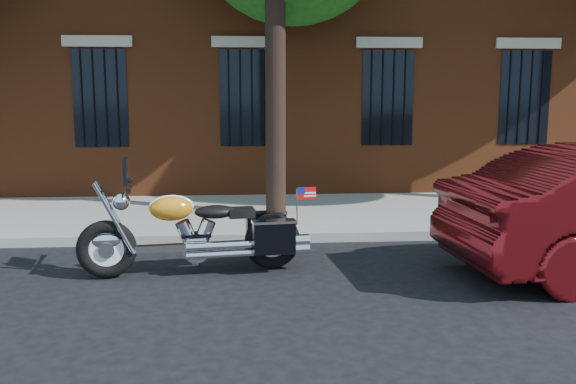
{
  "coord_description": "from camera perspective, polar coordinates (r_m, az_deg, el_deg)",
  "views": [
    {
      "loc": [
        -0.1,
        -8.51,
        2.43
      ],
      "look_at": [
        0.57,
        0.8,
        0.9
      ],
      "focal_mm": 40.0,
      "sensor_mm": 36.0,
      "label": 1
    }
  ],
  "objects": [
    {
      "name": "motorcycle",
      "position": [
        8.49,
        -7.54,
        -3.77
      ],
      "size": [
        3.07,
        1.1,
        1.54
      ],
      "rotation": [
        0.0,
        0.0,
        0.14
      ],
      "color": "black",
      "rests_on": "ground"
    },
    {
      "name": "curb",
      "position": [
        10.17,
        -3.45,
        -4.1
      ],
      "size": [
        40.0,
        0.16,
        0.15
      ],
      "primitive_type": "cube",
      "color": "gray",
      "rests_on": "ground"
    },
    {
      "name": "ground",
      "position": [
        8.85,
        -3.33,
        -6.64
      ],
      "size": [
        120.0,
        120.0,
        0.0
      ],
      "primitive_type": "plane",
      "color": "black",
      "rests_on": "ground"
    },
    {
      "name": "sidewalk",
      "position": [
        12.0,
        -3.56,
        -2.02
      ],
      "size": [
        40.0,
        3.6,
        0.15
      ],
      "primitive_type": "cube",
      "color": "gray",
      "rests_on": "ground"
    }
  ]
}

